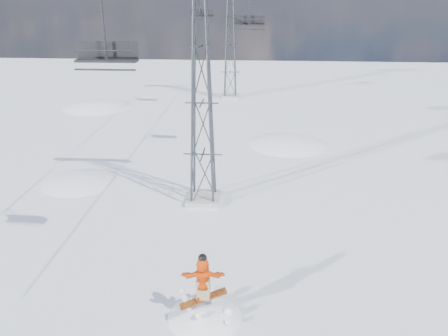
% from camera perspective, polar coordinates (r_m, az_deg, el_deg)
% --- Properties ---
extents(ground, '(120.00, 120.00, 0.00)m').
position_cam_1_polar(ground, '(17.52, -8.49, -15.96)').
color(ground, white).
rests_on(ground, ground).
extents(snow_terrain, '(39.00, 37.00, 22.00)m').
position_cam_1_polar(snow_terrain, '(40.99, -8.11, -7.79)').
color(snow_terrain, white).
rests_on(snow_terrain, ground).
extents(lift_tower_near, '(5.20, 1.80, 11.43)m').
position_cam_1_polar(lift_tower_near, '(22.19, -2.92, 8.40)').
color(lift_tower_near, '#999999').
rests_on(lift_tower_near, ground).
extents(lift_tower_far, '(5.20, 1.80, 11.43)m').
position_cam_1_polar(lift_tower_far, '(46.76, 0.84, 15.71)').
color(lift_tower_far, '#999999').
rests_on(lift_tower_far, ground).
extents(lift_chair_near, '(2.02, 0.58, 2.50)m').
position_cam_1_polar(lift_chair_near, '(15.17, -15.07, 14.24)').
color(lift_chair_near, black).
rests_on(lift_chair_near, ground).
extents(lift_chair_mid, '(1.87, 0.54, 2.31)m').
position_cam_1_polar(lift_chair_mid, '(28.05, 3.33, 18.58)').
color(lift_chair_mid, black).
rests_on(lift_chair_mid, ground).
extents(lift_chair_far, '(2.05, 0.59, 2.55)m').
position_cam_1_polar(lift_chair_far, '(40.74, -2.93, 19.45)').
color(lift_chair_far, black).
rests_on(lift_chair_far, ground).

